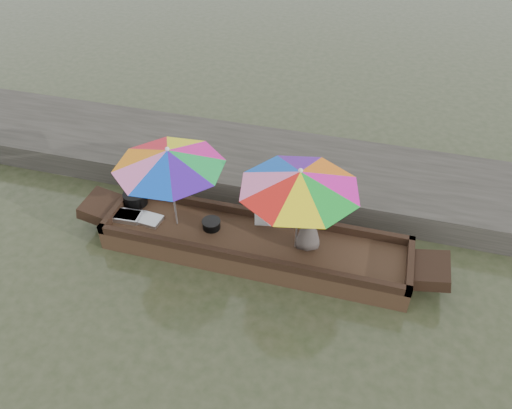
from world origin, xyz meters
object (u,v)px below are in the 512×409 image
(cooking_pot, at_px, (135,198))
(boat_hull, at_px, (254,246))
(tray_scallop, at_px, (148,219))
(umbrella_stern, at_px, (298,210))
(charcoal_grill, at_px, (211,225))
(vendor, at_px, (309,221))
(tray_crayfish, at_px, (128,216))
(supply_bag, at_px, (263,216))
(umbrella_bow, at_px, (172,188))

(cooking_pot, bearing_deg, boat_hull, -7.64)
(tray_scallop, relative_size, umbrella_stern, 0.25)
(cooking_pot, distance_m, umbrella_stern, 3.10)
(boat_hull, height_order, umbrella_stern, umbrella_stern)
(boat_hull, relative_size, charcoal_grill, 17.13)
(tray_scallop, distance_m, vendor, 2.82)
(tray_scallop, xyz_separation_m, vendor, (2.77, 0.11, 0.52))
(charcoal_grill, relative_size, vendor, 0.27)
(cooking_pot, xyz_separation_m, tray_crayfish, (0.05, -0.42, -0.07))
(cooking_pot, height_order, umbrella_stern, umbrella_stern)
(cooking_pot, height_order, vendor, vendor)
(tray_crayfish, distance_m, tray_scallop, 0.37)
(boat_hull, xyz_separation_m, cooking_pot, (-2.31, 0.31, 0.29))
(vendor, bearing_deg, charcoal_grill, -14.41)
(tray_crayfish, distance_m, vendor, 3.18)
(supply_bag, bearing_deg, boat_hull, -94.07)
(charcoal_grill, relative_size, umbrella_bow, 0.17)
(boat_hull, relative_size, tray_crayfish, 11.08)
(charcoal_grill, bearing_deg, supply_bag, 26.20)
(tray_scallop, relative_size, supply_bag, 1.65)
(vendor, bearing_deg, umbrella_bow, -12.95)
(tray_scallop, bearing_deg, umbrella_bow, 7.57)
(boat_hull, xyz_separation_m, tray_crayfish, (-2.26, -0.11, 0.22))
(cooking_pot, height_order, charcoal_grill, cooking_pot)
(boat_hull, xyz_separation_m, tray_scallop, (-1.89, -0.07, 0.21))
(tray_scallop, xyz_separation_m, charcoal_grill, (1.12, 0.12, 0.04))
(boat_hull, xyz_separation_m, umbrella_stern, (0.70, 0.00, 0.95))
(boat_hull, height_order, vendor, vendor)
(charcoal_grill, xyz_separation_m, vendor, (1.65, -0.01, 0.48))
(supply_bag, bearing_deg, tray_scallop, -164.94)
(boat_hull, distance_m, vendor, 1.14)
(cooking_pot, xyz_separation_m, charcoal_grill, (1.54, -0.26, -0.04))
(umbrella_bow, bearing_deg, boat_hull, 0.00)
(charcoal_grill, bearing_deg, umbrella_bow, -174.96)
(boat_hull, bearing_deg, vendor, 2.83)
(charcoal_grill, distance_m, umbrella_stern, 1.63)
(tray_scallop, height_order, umbrella_bow, umbrella_bow)
(vendor, bearing_deg, supply_bag, -39.74)
(tray_crayfish, bearing_deg, umbrella_stern, 2.07)
(charcoal_grill, height_order, supply_bag, supply_bag)
(umbrella_stern, bearing_deg, tray_scallop, -178.50)
(tray_scallop, relative_size, umbrella_bow, 0.26)
(supply_bag, bearing_deg, vendor, -25.69)
(charcoal_grill, xyz_separation_m, supply_bag, (0.81, 0.40, 0.06))
(cooking_pot, distance_m, vendor, 3.23)
(boat_hull, relative_size, supply_bag, 18.29)
(tray_crayfish, relative_size, umbrella_bow, 0.26)
(tray_scallop, height_order, charcoal_grill, charcoal_grill)
(cooking_pot, xyz_separation_m, supply_bag, (2.34, 0.14, 0.02))
(cooking_pot, relative_size, supply_bag, 1.50)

